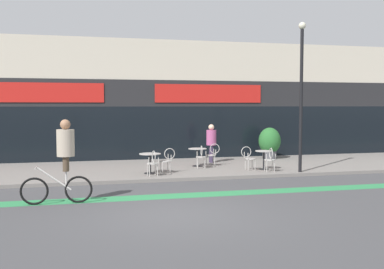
{
  "coord_description": "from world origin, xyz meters",
  "views": [
    {
      "loc": [
        -2.08,
        -10.2,
        2.57
      ],
      "look_at": [
        1.72,
        5.28,
        1.53
      ],
      "focal_mm": 42.0,
      "sensor_mm": 36.0,
      "label": 1
    }
  ],
  "objects_px": {
    "cafe_chair_2_side": "(248,157)",
    "cyclist_0": "(63,155)",
    "bistro_table_2": "(264,156)",
    "cafe_chair_0_side": "(167,159)",
    "lamp_post": "(301,87)",
    "planter_pot": "(270,142)",
    "bistro_table_1": "(197,153)",
    "cafe_chair_1_side": "(212,153)",
    "pedestrian_near_end": "(211,140)",
    "cafe_chair_1_near": "(201,155)",
    "bistro_table_0": "(150,159)",
    "cafe_chair_0_near": "(153,161)",
    "cafe_chair_2_near": "(270,158)"
  },
  "relations": [
    {
      "from": "cyclist_0",
      "to": "pedestrian_near_end",
      "type": "height_order",
      "value": "cyclist_0"
    },
    {
      "from": "bistro_table_0",
      "to": "bistro_table_2",
      "type": "height_order",
      "value": "bistro_table_0"
    },
    {
      "from": "bistro_table_2",
      "to": "cafe_chair_1_near",
      "type": "xyz_separation_m",
      "value": [
        -2.24,
        0.87,
        0.0
      ]
    },
    {
      "from": "cafe_chair_2_near",
      "to": "cafe_chair_2_side",
      "type": "bearing_deg",
      "value": 52.67
    },
    {
      "from": "bistro_table_0",
      "to": "cafe_chair_2_side",
      "type": "relative_size",
      "value": 0.86
    },
    {
      "from": "cafe_chair_0_side",
      "to": "pedestrian_near_end",
      "type": "height_order",
      "value": "pedestrian_near_end"
    },
    {
      "from": "bistro_table_2",
      "to": "cafe_chair_2_side",
      "type": "relative_size",
      "value": 0.8
    },
    {
      "from": "cafe_chair_0_side",
      "to": "cafe_chair_2_near",
      "type": "xyz_separation_m",
      "value": [
        3.74,
        -0.65,
        0.0
      ]
    },
    {
      "from": "cafe_chair_0_near",
      "to": "cafe_chair_1_side",
      "type": "relative_size",
      "value": 1.0
    },
    {
      "from": "bistro_table_1",
      "to": "cafe_chair_2_side",
      "type": "relative_size",
      "value": 0.82
    },
    {
      "from": "cafe_chair_2_side",
      "to": "planter_pot",
      "type": "relative_size",
      "value": 0.63
    },
    {
      "from": "cafe_chair_0_side",
      "to": "cafe_chair_1_near",
      "type": "bearing_deg",
      "value": -158.17
    },
    {
      "from": "cafe_chair_1_near",
      "to": "cafe_chair_1_side",
      "type": "xyz_separation_m",
      "value": [
        0.64,
        0.62,
        0.0
      ]
    },
    {
      "from": "cafe_chair_0_side",
      "to": "cafe_chair_1_side",
      "type": "distance_m",
      "value": 2.6
    },
    {
      "from": "bistro_table_0",
      "to": "bistro_table_2",
      "type": "distance_m",
      "value": 4.37
    },
    {
      "from": "pedestrian_near_end",
      "to": "cafe_chair_1_near",
      "type": "bearing_deg",
      "value": 62.32
    },
    {
      "from": "planter_pot",
      "to": "bistro_table_1",
      "type": "bearing_deg",
      "value": -156.17
    },
    {
      "from": "cafe_chair_0_side",
      "to": "lamp_post",
      "type": "height_order",
      "value": "lamp_post"
    },
    {
      "from": "planter_pot",
      "to": "cyclist_0",
      "type": "bearing_deg",
      "value": -141.62
    },
    {
      "from": "bistro_table_2",
      "to": "cafe_chair_2_near",
      "type": "distance_m",
      "value": 0.63
    },
    {
      "from": "bistro_table_0",
      "to": "cafe_chair_1_near",
      "type": "distance_m",
      "value": 2.3
    },
    {
      "from": "bistro_table_1",
      "to": "cafe_chair_0_side",
      "type": "height_order",
      "value": "cafe_chair_0_side"
    },
    {
      "from": "planter_pot",
      "to": "cyclist_0",
      "type": "xyz_separation_m",
      "value": [
        -8.85,
        -7.01,
        0.4
      ]
    },
    {
      "from": "cafe_chair_2_side",
      "to": "cyclist_0",
      "type": "distance_m",
      "value": 7.64
    },
    {
      "from": "cafe_chair_1_side",
      "to": "bistro_table_0",
      "type": "bearing_deg",
      "value": 31.11
    },
    {
      "from": "bistro_table_2",
      "to": "cafe_chair_0_side",
      "type": "bearing_deg",
      "value": 179.66
    },
    {
      "from": "bistro_table_0",
      "to": "cafe_chair_1_side",
      "type": "bearing_deg",
      "value": 28.11
    },
    {
      "from": "cafe_chair_0_near",
      "to": "cafe_chair_1_near",
      "type": "distance_m",
      "value": 2.59
    },
    {
      "from": "bistro_table_0",
      "to": "cyclist_0",
      "type": "distance_m",
      "value": 4.8
    },
    {
      "from": "bistro_table_0",
      "to": "cafe_chair_0_near",
      "type": "relative_size",
      "value": 0.86
    },
    {
      "from": "pedestrian_near_end",
      "to": "bistro_table_2",
      "type": "bearing_deg",
      "value": 118.69
    },
    {
      "from": "cafe_chair_2_side",
      "to": "cyclist_0",
      "type": "bearing_deg",
      "value": -152.45
    },
    {
      "from": "cafe_chair_1_side",
      "to": "pedestrian_near_end",
      "type": "xyz_separation_m",
      "value": [
        0.25,
        1.04,
        0.46
      ]
    },
    {
      "from": "cafe_chair_2_side",
      "to": "pedestrian_near_end",
      "type": "relative_size",
      "value": 0.55
    },
    {
      "from": "bistro_table_1",
      "to": "cyclist_0",
      "type": "relative_size",
      "value": 0.33
    },
    {
      "from": "bistro_table_2",
      "to": "pedestrian_near_end",
      "type": "relative_size",
      "value": 0.44
    },
    {
      "from": "lamp_post",
      "to": "cyclist_0",
      "type": "distance_m",
      "value": 8.98
    },
    {
      "from": "cafe_chair_2_side",
      "to": "lamp_post",
      "type": "distance_m",
      "value": 3.24
    },
    {
      "from": "cafe_chair_2_side",
      "to": "lamp_post",
      "type": "xyz_separation_m",
      "value": [
        1.68,
        -0.9,
        2.62
      ]
    },
    {
      "from": "cafe_chair_0_side",
      "to": "cafe_chair_1_side",
      "type": "relative_size",
      "value": 1.0
    },
    {
      "from": "pedestrian_near_end",
      "to": "bistro_table_0",
      "type": "bearing_deg",
      "value": 40.31
    },
    {
      "from": "bistro_table_1",
      "to": "planter_pot",
      "type": "bearing_deg",
      "value": 23.83
    },
    {
      "from": "cafe_chair_1_side",
      "to": "cyclist_0",
      "type": "distance_m",
      "value": 7.74
    },
    {
      "from": "cafe_chair_0_side",
      "to": "lamp_post",
      "type": "relative_size",
      "value": 0.17
    },
    {
      "from": "pedestrian_near_end",
      "to": "planter_pot",
      "type": "bearing_deg",
      "value": -166.79
    },
    {
      "from": "bistro_table_2",
      "to": "lamp_post",
      "type": "distance_m",
      "value": 2.97
    },
    {
      "from": "cafe_chair_1_near",
      "to": "cafe_chair_2_side",
      "type": "height_order",
      "value": "same"
    },
    {
      "from": "bistro_table_2",
      "to": "cafe_chair_1_side",
      "type": "relative_size",
      "value": 0.8
    },
    {
      "from": "bistro_table_1",
      "to": "cafe_chair_2_near",
      "type": "xyz_separation_m",
      "value": [
        2.22,
        -2.12,
        -0.0
      ]
    },
    {
      "from": "cafe_chair_1_near",
      "to": "pedestrian_near_end",
      "type": "height_order",
      "value": "pedestrian_near_end"
    }
  ]
}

